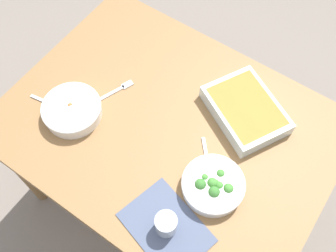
% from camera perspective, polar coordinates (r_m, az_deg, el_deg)
% --- Properties ---
extents(ground_plane, '(6.00, 6.00, 0.00)m').
position_cam_1_polar(ground_plane, '(2.13, -0.00, -9.56)').
color(ground_plane, slate).
extents(dining_table, '(1.20, 0.90, 0.74)m').
position_cam_1_polar(dining_table, '(1.53, -0.00, -1.61)').
color(dining_table, olive).
rests_on(dining_table, ground_plane).
extents(placemat, '(0.32, 0.27, 0.00)m').
position_cam_1_polar(placemat, '(1.31, -0.28, -14.47)').
color(placemat, '#4C5670').
rests_on(placemat, dining_table).
extents(stew_bowl, '(0.22, 0.22, 0.06)m').
position_cam_1_polar(stew_bowl, '(1.49, -13.72, 2.29)').
color(stew_bowl, white).
rests_on(stew_bowl, dining_table).
extents(broccoli_bowl, '(0.21, 0.21, 0.07)m').
position_cam_1_polar(broccoli_bowl, '(1.33, 6.54, -8.51)').
color(broccoli_bowl, white).
rests_on(broccoli_bowl, dining_table).
extents(baking_dish, '(0.37, 0.34, 0.06)m').
position_cam_1_polar(baking_dish, '(1.48, 11.16, 2.35)').
color(baking_dish, silver).
rests_on(baking_dish, dining_table).
extents(drink_cup, '(0.07, 0.07, 0.08)m').
position_cam_1_polar(drink_cup, '(1.28, -0.29, -14.07)').
color(drink_cup, '#B2BCC6').
rests_on(drink_cup, dining_table).
extents(spoon_by_stew, '(0.18, 0.05, 0.01)m').
position_cam_1_polar(spoon_by_stew, '(1.55, -15.90, 2.80)').
color(spoon_by_stew, silver).
rests_on(spoon_by_stew, dining_table).
extents(spoon_by_broccoli, '(0.13, 0.14, 0.01)m').
position_cam_1_polar(spoon_by_broccoli, '(1.39, 5.85, -5.79)').
color(spoon_by_broccoli, silver).
rests_on(spoon_by_broccoli, dining_table).
extents(fork_on_table, '(0.08, 0.17, 0.01)m').
position_cam_1_polar(fork_on_table, '(1.54, -7.57, 5.05)').
color(fork_on_table, silver).
rests_on(fork_on_table, dining_table).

